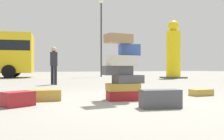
{
  "coord_description": "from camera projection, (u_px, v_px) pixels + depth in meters",
  "views": [
    {
      "loc": [
        -2.29,
        -4.43,
        0.69
      ],
      "look_at": [
        0.05,
        0.86,
        0.64
      ],
      "focal_mm": 38.64,
      "sensor_mm": 36.0,
      "label": 1
    }
  ],
  "objects": [
    {
      "name": "ground_plane",
      "position": [
        127.0,
        101.0,
        4.99
      ],
      "size": [
        80.0,
        80.0,
        0.0
      ],
      "primitive_type": "plane",
      "color": "gray"
    },
    {
      "name": "suitcase_tower",
      "position": [
        123.0,
        73.0,
        5.15
      ],
      "size": [
        0.9,
        0.65,
        1.38
      ],
      "color": "maroon",
      "rests_on": "ground"
    },
    {
      "name": "suitcase_maroon_foreground_far",
      "position": [
        18.0,
        99.0,
        4.35
      ],
      "size": [
        0.62,
        0.54,
        0.26
      ],
      "primitive_type": "cube",
      "rotation": [
        0.0,
        0.0,
        0.43
      ],
      "color": "maroon",
      "rests_on": "ground"
    },
    {
      "name": "suitcase_charcoal_right_side",
      "position": [
        160.0,
        99.0,
        4.17
      ],
      "size": [
        0.73,
        0.44,
        0.32
      ],
      "primitive_type": "cube",
      "rotation": [
        0.0,
        0.0,
        -0.21
      ],
      "color": "#4C4C51",
      "rests_on": "ground"
    },
    {
      "name": "suitcase_tan_left_side",
      "position": [
        45.0,
        95.0,
        5.12
      ],
      "size": [
        0.72,
        0.51,
        0.23
      ],
      "primitive_type": "cube",
      "rotation": [
        0.0,
        0.0,
        -0.17
      ],
      "color": "#B28C33",
      "rests_on": "ground"
    },
    {
      "name": "suitcase_tan_behind_tower",
      "position": [
        201.0,
        92.0,
        6.01
      ],
      "size": [
        0.57,
        0.3,
        0.16
      ],
      "primitive_type": "cube",
      "rotation": [
        0.0,
        0.0,
        -0.03
      ],
      "color": "#B28C33",
      "rests_on": "ground"
    },
    {
      "name": "person_bearded_onlooker",
      "position": [
        54.0,
        62.0,
        9.94
      ],
      "size": [
        0.3,
        0.32,
        1.57
      ],
      "rotation": [
        0.0,
        0.0,
        -1.13
      ],
      "color": "black",
      "rests_on": "ground"
    },
    {
      "name": "yellow_dummy_statue",
      "position": [
        173.0,
        53.0,
        16.19
      ],
      "size": [
        1.32,
        1.32,
        3.88
      ],
      "color": "yellow",
      "rests_on": "ground"
    },
    {
      "name": "lamp_post",
      "position": [
        101.0,
        26.0,
        19.19
      ],
      "size": [
        0.36,
        0.36,
        6.21
      ],
      "color": "#333338",
      "rests_on": "ground"
    }
  ]
}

